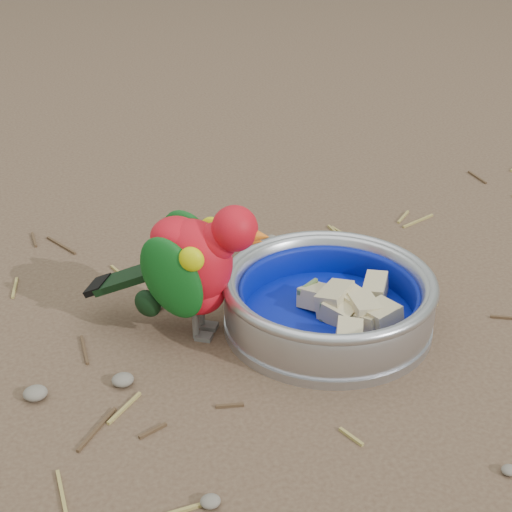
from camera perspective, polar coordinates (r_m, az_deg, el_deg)
name	(u,v)px	position (r m, az deg, el deg)	size (l,w,h in m)	color
ground	(384,364)	(0.81, 9.31, -7.76)	(60.00, 60.00, 0.00)	brown
food_bowl	(327,320)	(0.86, 5.22, -4.66)	(0.23, 0.23, 0.02)	#B2B2BA
bowl_wall	(329,296)	(0.84, 5.31, -2.95)	(0.23, 0.23, 0.04)	#B2B2BA
fruit_wedges	(328,302)	(0.85, 5.29, -3.36)	(0.14, 0.14, 0.03)	tan
lory_parrot	(193,273)	(0.81, -4.57, -1.22)	(0.09, 0.18, 0.15)	red
ground_debris	(344,314)	(0.88, 6.42, -4.25)	(0.90, 0.80, 0.01)	olive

